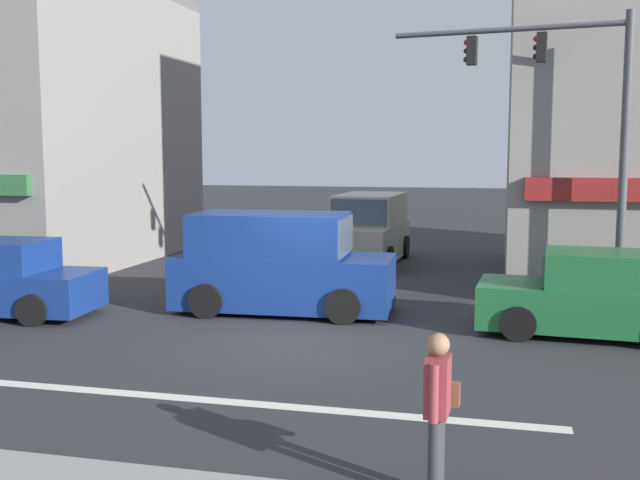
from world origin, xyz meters
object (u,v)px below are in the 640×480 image
Objects in this scene: street_tree at (576,148)px; van_crossing_leftbound at (280,265)px; utility_pole_near_left at (35,134)px; traffic_light_mast at (575,114)px; pedestrian_foreground_with_bag at (438,405)px; van_crossing_center at (369,230)px; sedan_crossing_rightbound at (593,298)px.

street_tree reaches higher than van_crossing_leftbound.
traffic_light_mast is (12.90, -0.41, 0.33)m from utility_pole_near_left.
van_crossing_leftbound is at bearing 116.68° from pedestrian_foreground_with_bag.
van_crossing_leftbound is 2.80× the size of pedestrian_foreground_with_bag.
utility_pole_near_left is 9.92m from van_crossing_center.
van_crossing_leftbound is at bearing -13.82° from utility_pole_near_left.
van_crossing_center and van_crossing_leftbound have the same top height.
utility_pole_near_left reaches higher than van_crossing_center.
sedan_crossing_rightbound is (0.28, -1.95, -3.46)m from traffic_light_mast.
van_crossing_center is at bearing 130.80° from traffic_light_mast.
street_tree is 3.55m from traffic_light_mast.
utility_pole_near_left is 14.89m from pedestrian_foreground_with_bag.
pedestrian_foreground_with_bag is at bearing -63.32° from van_crossing_leftbound.
utility_pole_near_left is 12.91m from traffic_light_mast.
traffic_light_mast reaches higher than pedestrian_foreground_with_bag.
sedan_crossing_rightbound is at bearing -6.00° from van_crossing_leftbound.
street_tree is 13.20m from pedestrian_foreground_with_bag.
traffic_light_mast is 3.71× the size of pedestrian_foreground_with_bag.
van_crossing_center is (-5.74, 2.77, -2.49)m from street_tree.
sedan_crossing_rightbound is 0.90× the size of van_crossing_center.
sedan_crossing_rightbound is (13.18, -2.36, -3.13)m from utility_pole_near_left.
utility_pole_near_left is 1.58× the size of van_crossing_leftbound.
pedestrian_foreground_with_bag is at bearing -100.35° from street_tree.
van_crossing_center is (-5.66, 8.18, 0.29)m from sedan_crossing_rightbound.
van_crossing_center is at bearing 124.67° from sedan_crossing_rightbound.
utility_pole_near_left is 4.43× the size of pedestrian_foreground_with_bag.
van_crossing_leftbound is (-6.34, -4.76, -2.49)m from street_tree.
street_tree is at bearing 12.97° from utility_pole_near_left.
pedestrian_foreground_with_bag is (-2.24, -7.33, 0.24)m from sedan_crossing_rightbound.
traffic_light_mast is 1.47× the size of sedan_crossing_rightbound.
van_crossing_leftbound is 8.93m from pedestrian_foreground_with_bag.
traffic_light_mast is 10.02m from pedestrian_foreground_with_bag.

